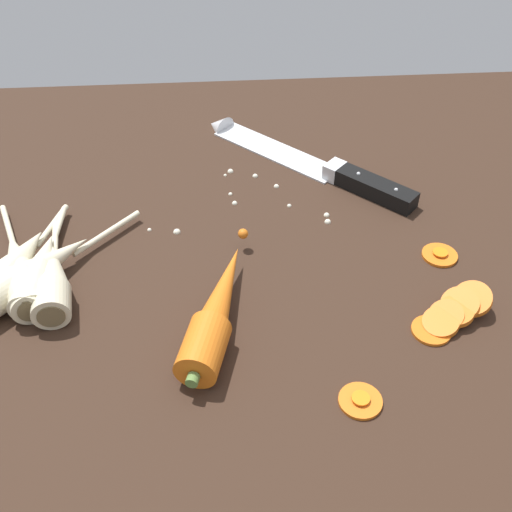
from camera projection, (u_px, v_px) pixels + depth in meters
ground_plane at (255, 267)px, 74.11cm from camera, size 120.00×90.00×4.00cm
chefs_knife at (300, 159)px, 86.94cm from camera, size 27.33×26.51×4.18cm
whole_carrot at (217, 311)px, 63.15cm from camera, size 8.81×21.76×4.20cm
parsnip_front at (17, 264)px, 68.57cm from camera, size 7.27×17.55×4.00cm
parsnip_mid_left at (40, 271)px, 67.70cm from camera, size 4.36×18.64×4.00cm
parsnip_mid_right at (20, 270)px, 67.82cm from camera, size 9.61×19.92×4.00cm
parsnip_back at (35, 272)px, 67.59cm from camera, size 16.94×17.81×4.00cm
parsnip_outer at (52, 279)px, 66.73cm from camera, size 5.51×17.38×4.00cm
carrot_slice_stack at (452, 313)px, 64.39cm from camera, size 9.12×6.87×3.57cm
carrot_slice_stray_near at (440, 254)px, 72.28cm from camera, size 4.09×4.09×0.70cm
carrot_slice_stray_mid at (360, 400)px, 57.13cm from camera, size 4.07×4.07×0.70cm
mince_crumbs at (258, 197)px, 80.65cm from camera, size 23.71×13.48×0.89cm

